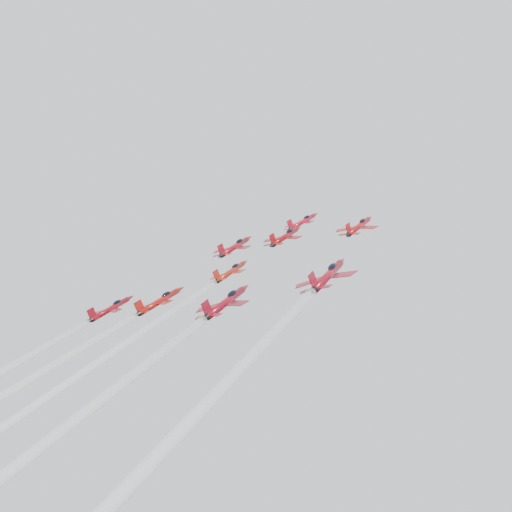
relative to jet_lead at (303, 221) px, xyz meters
The scene contains 6 objects.
jet_lead is the anchor object (origin of this frame).
jet_row2_left 16.28m from the jet_lead, 142.39° to the right, with size 10.08×12.83×8.42m.
jet_row2_center 11.11m from the jet_lead, 77.93° to the right, with size 9.41×11.97×7.86m.
jet_row2_right 26.17m from the jet_lead, 30.23° to the right, with size 8.56×10.89×7.15m.
jet_center 71.30m from the jet_lead, 88.62° to the right, with size 8.40×78.38×48.64m.
jet_rear_farright 95.52m from the jet_lead, 69.46° to the right, with size 10.22×95.31×59.14m.
Camera 1 is at (75.70, -91.25, 137.55)m, focal length 45.00 mm.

